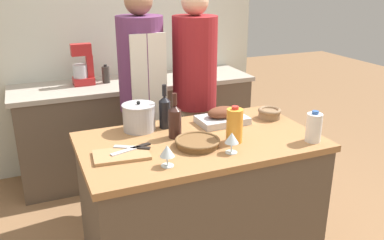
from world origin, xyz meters
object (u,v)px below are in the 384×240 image
(knife_chef, at_px, (132,149))
(person_cook_aproned, at_px, (142,93))
(stand_mixer, at_px, (83,68))
(wicker_basket, at_px, (197,142))
(mixing_bowl, at_px, (269,113))
(roasting_pan, at_px, (222,117))
(wine_bottle_dark, at_px, (165,111))
(juice_jug, at_px, (235,125))
(knife_paring, at_px, (133,147))
(condiment_bottle_short, at_px, (211,67))
(cutting_board, at_px, (121,155))
(person_cook_guest, at_px, (195,90))
(wine_bottle_green, at_px, (175,120))
(wine_glass_right, at_px, (167,152))
(condiment_bottle_tall, at_px, (106,74))
(wine_glass_left, at_px, (232,138))
(stock_pot, at_px, (139,117))
(milk_jug, at_px, (314,127))

(knife_chef, distance_m, person_cook_aproned, 0.90)
(stand_mixer, relative_size, person_cook_aproned, 0.21)
(wicker_basket, distance_m, mixing_bowl, 0.70)
(roasting_pan, distance_m, wine_bottle_dark, 0.39)
(juice_jug, relative_size, knife_paring, 1.14)
(condiment_bottle_short, bearing_deg, knife_chef, -128.94)
(cutting_board, xyz_separation_m, knife_paring, (0.08, 0.05, 0.01))
(wicker_basket, distance_m, person_cook_guest, 0.91)
(condiment_bottle_short, distance_m, person_cook_aproned, 1.05)
(knife_chef, bearing_deg, wicker_basket, -10.03)
(wine_bottle_green, distance_m, condiment_bottle_short, 1.60)
(mixing_bowl, xyz_separation_m, wine_glass_right, (-0.90, -0.42, 0.04))
(wine_bottle_green, height_order, condiment_bottle_tall, wine_bottle_green)
(wicker_basket, height_order, condiment_bottle_short, condiment_bottle_short)
(juice_jug, xyz_separation_m, person_cook_aproned, (-0.29, 0.93, -0.02))
(roasting_pan, bearing_deg, person_cook_aproned, 120.34)
(cutting_board, xyz_separation_m, person_cook_aproned, (0.38, 0.88, 0.08))
(wine_glass_left, xyz_separation_m, condiment_bottle_tall, (-0.34, 1.75, 0.01))
(condiment_bottle_short, height_order, person_cook_guest, person_cook_guest)
(wine_glass_right, height_order, knife_paring, wine_glass_right)
(wicker_basket, relative_size, stock_pot, 1.25)
(stock_pot, height_order, person_cook_guest, person_cook_guest)
(wine_bottle_green, distance_m, knife_chef, 0.33)
(knife_chef, height_order, stand_mixer, stand_mixer)
(knife_chef, distance_m, person_cook_guest, 1.05)
(cutting_board, height_order, person_cook_guest, person_cook_guest)
(cutting_board, bearing_deg, wine_bottle_dark, 41.73)
(wine_glass_right, distance_m, stand_mixer, 1.79)
(wine_bottle_dark, height_order, wine_glass_left, wine_bottle_dark)
(knife_chef, relative_size, condiment_bottle_tall, 1.49)
(wicker_basket, distance_m, knife_chef, 0.37)
(wicker_basket, xyz_separation_m, person_cook_aproned, (-0.06, 0.91, 0.06))
(mixing_bowl, bearing_deg, stand_mixer, 127.37)
(wicker_basket, relative_size, wine_glass_left, 2.19)
(wicker_basket, xyz_separation_m, stand_mixer, (-0.39, 1.61, 0.14))
(wine_glass_left, bearing_deg, stand_mixer, 106.69)
(juice_jug, bearing_deg, wine_glass_left, -123.79)
(knife_chef, bearing_deg, milk_jug, -14.18)
(cutting_board, bearing_deg, wine_glass_left, -18.02)
(juice_jug, bearing_deg, roasting_pan, 75.72)
(cutting_board, relative_size, person_cook_guest, 0.18)
(wine_bottle_green, xyz_separation_m, person_cook_guest, (0.41, 0.66, -0.03))
(wine_bottle_green, height_order, person_cook_guest, person_cook_guest)
(cutting_board, relative_size, knife_chef, 1.30)
(wicker_basket, relative_size, knife_paring, 1.36)
(stock_pot, distance_m, knife_paring, 0.33)
(wicker_basket, xyz_separation_m, wine_bottle_dark, (-0.07, 0.36, 0.09))
(condiment_bottle_tall, xyz_separation_m, person_cook_guest, (0.54, -0.76, -0.01))
(wine_bottle_green, height_order, wine_bottle_dark, wine_bottle_dark)
(juice_jug, relative_size, condiment_bottle_tall, 1.34)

